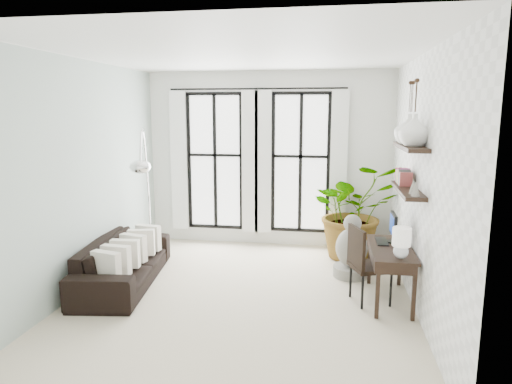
% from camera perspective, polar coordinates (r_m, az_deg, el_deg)
% --- Properties ---
extents(floor, '(5.00, 5.00, 0.00)m').
position_cam_1_polar(floor, '(6.43, -1.62, -12.69)').
color(floor, beige).
rests_on(floor, ground).
extents(ceiling, '(5.00, 5.00, 0.00)m').
position_cam_1_polar(ceiling, '(5.97, -1.78, 16.91)').
color(ceiling, white).
rests_on(ceiling, wall_back).
extents(wall_left, '(0.00, 5.00, 5.00)m').
position_cam_1_polar(wall_left, '(6.79, -20.70, 1.90)').
color(wall_left, '#9FB2A9').
rests_on(wall_left, floor).
extents(wall_right, '(0.00, 5.00, 5.00)m').
position_cam_1_polar(wall_right, '(5.99, 19.94, 0.93)').
color(wall_right, white).
rests_on(wall_right, floor).
extents(wall_back, '(4.50, 0.00, 4.50)m').
position_cam_1_polar(wall_back, '(8.44, 1.53, 4.05)').
color(wall_back, white).
rests_on(wall_back, floor).
extents(windows, '(3.26, 0.13, 2.65)m').
position_cam_1_polar(windows, '(8.41, 0.11, 3.75)').
color(windows, white).
rests_on(windows, wall_back).
extents(wall_shelves, '(0.25, 1.30, 0.60)m').
position_cam_1_polar(wall_shelves, '(6.10, 18.46, 2.38)').
color(wall_shelves, black).
rests_on(wall_shelves, wall_right).
extents(sofa, '(1.16, 2.33, 0.65)m').
position_cam_1_polar(sofa, '(6.99, -16.22, -8.36)').
color(sofa, black).
rests_on(sofa, floor).
extents(throw_pillows, '(0.40, 1.52, 0.40)m').
position_cam_1_polar(throw_pillows, '(6.89, -15.53, -7.07)').
color(throw_pillows, beige).
rests_on(throw_pillows, sofa).
extents(plant, '(1.81, 1.69, 1.64)m').
position_cam_1_polar(plant, '(7.93, 12.10, -2.28)').
color(plant, '#2D7228').
rests_on(plant, floor).
extents(desk, '(0.53, 1.24, 1.13)m').
position_cam_1_polar(desk, '(6.20, 16.56, -7.16)').
color(desk, black).
rests_on(desk, floor).
extents(desk_chair, '(0.62, 0.62, 1.02)m').
position_cam_1_polar(desk_chair, '(6.15, 13.42, -8.26)').
color(desk_chair, black).
rests_on(desk_chair, floor).
extents(arc_lamp, '(0.72, 1.53, 2.23)m').
position_cam_1_polar(arc_lamp, '(7.23, -13.83, 3.75)').
color(arc_lamp, silver).
rests_on(arc_lamp, floor).
extents(buddha, '(0.54, 0.54, 0.96)m').
position_cam_1_polar(buddha, '(7.11, 11.85, -7.19)').
color(buddha, gray).
rests_on(buddha, floor).
extents(vase_a, '(0.37, 0.37, 0.38)m').
position_cam_1_polar(vase_a, '(5.77, 19.21, 7.30)').
color(vase_a, white).
rests_on(vase_a, shelf_upper).
extents(vase_b, '(0.37, 0.37, 0.38)m').
position_cam_1_polar(vase_b, '(6.16, 18.58, 7.48)').
color(vase_b, white).
rests_on(vase_b, shelf_upper).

